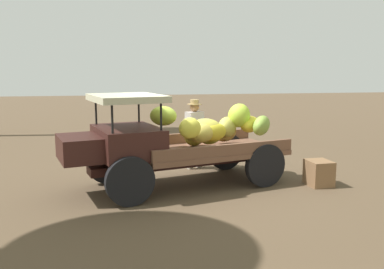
% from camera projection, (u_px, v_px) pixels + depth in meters
% --- Properties ---
extents(ground_plane, '(60.00, 60.00, 0.00)m').
position_uv_depth(ground_plane, '(190.00, 181.00, 8.71)').
color(ground_plane, brown).
extents(truck, '(4.66, 2.64, 1.88)m').
position_uv_depth(truck, '(175.00, 140.00, 8.17)').
color(truck, '#371A16').
rests_on(truck, ground).
extents(farmer, '(0.57, 0.54, 1.65)m').
position_uv_depth(farmer, '(195.00, 130.00, 9.66)').
color(farmer, '#B7AC99').
rests_on(farmer, ground).
extents(wooden_crate, '(0.47, 0.54, 0.51)m').
position_uv_depth(wooden_crate, '(319.00, 173.00, 8.31)').
color(wooden_crate, '#86603F').
rests_on(wooden_crate, ground).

